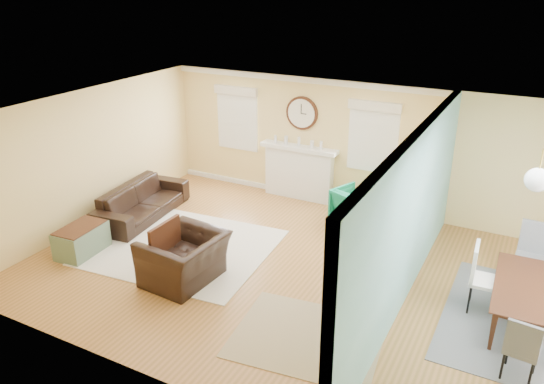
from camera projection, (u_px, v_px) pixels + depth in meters
The scene contains 26 objects.
floor at pixel (307, 276), 8.56m from camera, with size 9.00×9.00×0.00m, color olive.
wall_back at pixel (371, 148), 10.52m from camera, with size 9.00×0.02×2.60m, color #EBD37A.
wall_front at pixel (195, 302), 5.61m from camera, with size 9.00×0.02×2.60m, color #EBD37A.
wall_left at pixel (91, 158), 9.99m from camera, with size 0.02×6.00×2.60m, color #EBD37A.
ceiling at pixel (312, 119), 7.57m from camera, with size 9.00×6.00×0.02m, color white.
partition at pixel (413, 211), 7.63m from camera, with size 0.17×6.00×2.60m.
fireplace at pixel (299, 171), 11.33m from camera, with size 1.70×0.30×1.17m.
wall_clock at pixel (302, 113), 10.93m from camera, with size 0.70×0.07×0.70m.
window_left at pixel (237, 114), 11.65m from camera, with size 1.05×0.13×1.42m.
window_right at pixel (374, 132), 10.32m from camera, with size 1.05×0.13×1.42m.
pendant at pixel (537, 180), 6.44m from camera, with size 0.30×0.30×0.55m.
rug_cream at pixel (183, 247), 9.43m from camera, with size 3.05×2.64×0.02m, color beige.
rug_jute at pixel (307, 337), 7.11m from camera, with size 1.94×1.59×0.01m, color #9E8363.
rug_grey at pixel (527, 325), 7.35m from camera, with size 2.21×2.76×0.01m, color slate.
sofa at pixel (142, 201), 10.53m from camera, with size 2.23×0.87×0.65m, color black.
eames_chair at pixel (184, 259), 8.28m from camera, with size 1.21×1.05×0.78m, color black.
green_chair at pixel (354, 205), 10.33m from camera, with size 0.71×0.73×0.67m, color #0D705B.
trunk at pixel (82, 240), 9.16m from camera, with size 0.60×0.91×0.51m.
credenza at pixel (404, 229), 9.23m from camera, with size 0.54×1.60×0.80m.
tv at pixel (407, 191), 8.97m from camera, with size 1.06×0.14×0.61m, color black.
garden_stool at pixel (383, 261), 8.47m from camera, with size 0.35×0.35×0.51m, color white.
potted_plant at pixel (385, 234), 8.29m from camera, with size 0.42×0.37×0.47m, color #337F33.
dining_table at pixel (531, 307), 7.24m from camera, with size 1.73×0.97×0.61m, color #462315.
dining_chair_n at pixel (533, 252), 8.02m from camera, with size 0.48×0.48×1.04m.
dining_chair_s at pixel (523, 342), 6.23m from camera, with size 0.42×0.42×0.87m.
dining_chair_w at pixel (488, 274), 7.46m from camera, with size 0.47×0.47×1.02m.
Camera 1 is at (2.92, -6.81, 4.53)m, focal length 35.00 mm.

